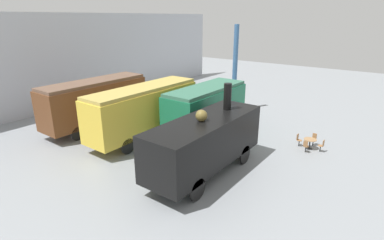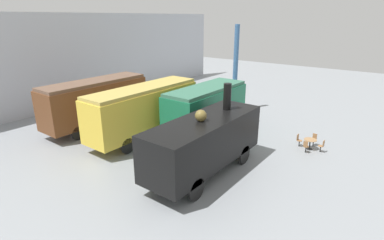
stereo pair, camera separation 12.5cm
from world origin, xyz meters
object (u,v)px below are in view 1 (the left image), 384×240
object	(u,v)px
visitor_person	(239,133)
cafe_chair_0	(306,146)
passenger_coach_wooden	(96,101)
steam_locomotive	(206,140)
cafe_table_near	(310,141)
passenger_coach_vintage	(144,108)
streamlined_locomotive	(211,105)

from	to	relation	value
visitor_person	cafe_chair_0	bearing A→B (deg)	-71.37
passenger_coach_wooden	visitor_person	size ratio (longest dim) A/B	5.33
passenger_coach_wooden	steam_locomotive	bearing A→B (deg)	-95.06
cafe_table_near	cafe_chair_0	distance (m)	0.80
passenger_coach_vintage	cafe_chair_0	world-z (taller)	passenger_coach_vintage
passenger_coach_vintage	cafe_table_near	bearing A→B (deg)	-63.45
streamlined_locomotive	visitor_person	bearing A→B (deg)	-107.92
cafe_table_near	passenger_coach_vintage	bearing A→B (deg)	116.55
passenger_coach_wooden	passenger_coach_vintage	bearing A→B (deg)	-80.16
steam_locomotive	cafe_table_near	bearing A→B (deg)	-28.34
cafe_chair_0	visitor_person	xyz separation A→B (m)	(-1.42, 4.22, 0.37)
passenger_coach_wooden	cafe_table_near	bearing A→B (deg)	-68.24
cafe_table_near	cafe_chair_0	bearing A→B (deg)	177.26
cafe_chair_0	cafe_table_near	bearing A→B (deg)	0.00
streamlined_locomotive	cafe_chair_0	bearing A→B (deg)	-86.66
steam_locomotive	cafe_chair_0	bearing A→B (deg)	-31.02
passenger_coach_wooden	cafe_table_near	distance (m)	16.46
steam_locomotive	cafe_chair_0	distance (m)	7.49
streamlined_locomotive	steam_locomotive	xyz separation A→B (m)	(-5.86, -3.51, -0.08)
passenger_coach_wooden	visitor_person	world-z (taller)	passenger_coach_wooden
streamlined_locomotive	cafe_chair_0	size ratio (longest dim) A/B	10.53
passenger_coach_wooden	visitor_person	xyz separation A→B (m)	(3.85, -10.95, -1.38)
passenger_coach_vintage	steam_locomotive	bearing A→B (deg)	-105.20
passenger_coach_vintage	steam_locomotive	xyz separation A→B (m)	(-1.82, -6.70, -0.23)
passenger_coach_wooden	cafe_chair_0	distance (m)	16.15
streamlined_locomotive	cafe_chair_0	xyz separation A→B (m)	(0.43, -7.29, -1.61)
cafe_table_near	visitor_person	size ratio (longest dim) A/B	0.52
passenger_coach_wooden	passenger_coach_vintage	xyz separation A→B (m)	(0.81, -4.69, 0.00)
passenger_coach_vintage	visitor_person	xyz separation A→B (m)	(3.04, -6.27, -1.38)
steam_locomotive	cafe_table_near	distance (m)	8.18
passenger_coach_vintage	visitor_person	world-z (taller)	passenger_coach_vintage
passenger_coach_vintage	steam_locomotive	world-z (taller)	steam_locomotive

